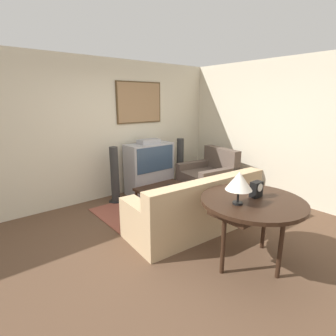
# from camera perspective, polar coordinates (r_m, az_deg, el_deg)

# --- Properties ---
(ground_plane) EXTENTS (12.00, 12.00, 0.00)m
(ground_plane) POSITION_cam_1_polar(r_m,az_deg,el_deg) (3.97, 1.36, -14.51)
(ground_plane) COLOR brown
(wall_back) EXTENTS (12.00, 0.10, 2.70)m
(wall_back) POSITION_cam_1_polar(r_m,az_deg,el_deg) (5.31, -13.69, 8.00)
(wall_back) COLOR beige
(wall_back) RESTS_ON ground_plane
(wall_right) EXTENTS (0.06, 12.00, 2.70)m
(wall_right) POSITION_cam_1_polar(r_m,az_deg,el_deg) (5.59, 22.61, 7.52)
(wall_right) COLOR beige
(wall_right) RESTS_ON ground_plane
(area_rug) EXTENTS (1.95, 1.50, 0.01)m
(area_rug) POSITION_cam_1_polar(r_m,az_deg,el_deg) (4.84, -2.66, -8.85)
(area_rug) COLOR brown
(area_rug) RESTS_ON ground_plane
(tv) EXTENTS (0.99, 0.47, 1.15)m
(tv) POSITION_cam_1_polar(r_m,az_deg,el_deg) (5.55, -4.09, 0.08)
(tv) COLOR #9E9EA3
(tv) RESTS_ON ground_plane
(couch) EXTENTS (2.13, 0.98, 0.87)m
(couch) POSITION_cam_1_polar(r_m,az_deg,el_deg) (4.04, 6.17, -9.14)
(couch) COLOR tan
(couch) RESTS_ON ground_plane
(armchair) EXTENTS (1.08, 1.09, 0.93)m
(armchair) POSITION_cam_1_polar(r_m,az_deg,el_deg) (5.67, 8.75, -2.24)
(armchair) COLOR brown
(armchair) RESTS_ON ground_plane
(coffee_table) EXTENTS (0.94, 0.59, 0.40)m
(coffee_table) POSITION_cam_1_polar(r_m,az_deg,el_deg) (4.77, -1.04, -4.67)
(coffee_table) COLOR black
(coffee_table) RESTS_ON ground_plane
(console_table) EXTENTS (1.20, 1.20, 0.82)m
(console_table) POSITION_cam_1_polar(r_m,az_deg,el_deg) (3.23, 17.93, -7.64)
(console_table) COLOR black
(console_table) RESTS_ON ground_plane
(table_lamp) EXTENTS (0.29, 0.29, 0.37)m
(table_lamp) POSITION_cam_1_polar(r_m,az_deg,el_deg) (2.94, 15.22, -2.81)
(table_lamp) COLOR black
(table_lamp) RESTS_ON console_table
(mantel_clock) EXTENTS (0.15, 0.10, 0.19)m
(mantel_clock) POSITION_cam_1_polar(r_m,az_deg,el_deg) (3.27, 18.67, -4.41)
(mantel_clock) COLOR black
(mantel_clock) RESTS_ON console_table
(remote) EXTENTS (0.11, 0.16, 0.02)m
(remote) POSITION_cam_1_polar(r_m,az_deg,el_deg) (4.79, 0.37, -3.94)
(remote) COLOR black
(remote) RESTS_ON coffee_table
(speaker_tower_left) EXTENTS (0.27, 0.27, 1.09)m
(speaker_tower_left) POSITION_cam_1_polar(r_m,az_deg,el_deg) (5.10, -11.50, -1.80)
(speaker_tower_left) COLOR black
(speaker_tower_left) RESTS_ON ground_plane
(speaker_tower_right) EXTENTS (0.27, 0.27, 1.09)m
(speaker_tower_right) POSITION_cam_1_polar(r_m,az_deg,el_deg) (6.03, 2.65, 1.03)
(speaker_tower_right) COLOR black
(speaker_tower_right) RESTS_ON ground_plane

